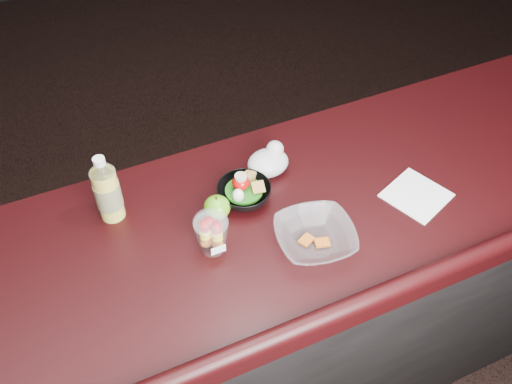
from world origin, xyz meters
TOP-DOWN VIEW (x-y plane):
  - counter at (0.00, 0.30)m, footprint 4.06×0.71m
  - lemonade_bottle at (-0.33, 0.49)m, footprint 0.07×0.07m
  - fruit_cup at (-0.11, 0.26)m, footprint 0.09×0.09m
  - green_apple at (-0.06, 0.36)m, footprint 0.07×0.07m
  - plastic_bag at (0.15, 0.47)m, footprint 0.13×0.10m
  - snack_bowl at (0.03, 0.39)m, footprint 0.16×0.16m
  - takeout_bowl at (0.14, 0.17)m, footprint 0.24×0.24m
  - paper_napkin at (0.49, 0.20)m, footprint 0.21×0.21m

SIDE VIEW (x-z plane):
  - counter at x=0.00m, z-range 0.00..1.02m
  - paper_napkin at x=0.49m, z-range 1.02..1.02m
  - takeout_bowl at x=0.14m, z-range 1.02..1.07m
  - snack_bowl at x=0.03m, z-range 1.01..1.09m
  - green_apple at x=-0.06m, z-range 1.02..1.09m
  - plastic_bag at x=0.15m, z-range 1.01..1.11m
  - fruit_cup at x=-0.11m, z-range 1.02..1.15m
  - lemonade_bottle at x=-0.33m, z-range 1.00..1.22m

